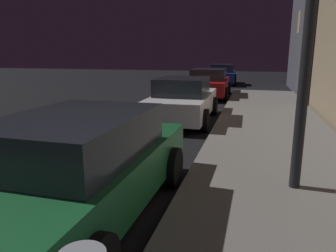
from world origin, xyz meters
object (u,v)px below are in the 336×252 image
car_white (183,100)px  car_blue (222,74)px  car_green (79,167)px  car_red (209,83)px

car_white → car_blue: (0.00, 13.18, 0.00)m
car_green → car_white: (0.00, 6.45, -0.02)m
car_white → car_blue: same height
car_green → car_blue: 19.63m
car_green → car_blue: (0.00, 19.63, -0.02)m
car_green → car_blue: bearing=90.0°
car_white → car_red: (0.00, 6.18, 0.02)m
car_white → car_blue: bearing=90.0°
car_red → car_blue: bearing=90.0°
car_red → car_blue: size_ratio=1.08×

